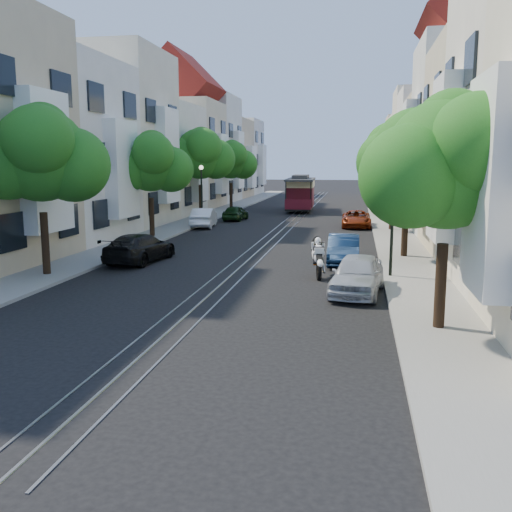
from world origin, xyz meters
The scene contains 27 objects.
ground centered at (0.00, 28.00, 0.00)m, with size 200.00×200.00×0.00m, color black.
sidewalk_east centered at (7.25, 28.00, 0.06)m, with size 2.50×80.00×0.12m, color gray.
sidewalk_west centered at (-7.25, 28.00, 0.06)m, with size 2.50×80.00×0.12m, color gray.
rail_left centered at (-0.55, 28.00, 0.01)m, with size 0.06×80.00×0.02m, color gray.
rail_slot centered at (0.00, 28.00, 0.01)m, with size 0.06×80.00×0.02m, color gray.
rail_right centered at (0.55, 28.00, 0.01)m, with size 0.06×80.00×0.02m, color gray.
lane_line centered at (0.00, 28.00, 0.00)m, with size 0.08×80.00×0.01m, color tan.
townhouses_east centered at (11.87, 27.91, 5.18)m, with size 7.75×72.00×12.00m.
townhouses_west centered at (-11.87, 27.91, 5.08)m, with size 7.75×72.00×11.76m.
tree_e_a centered at (7.26, -3.02, 4.40)m, with size 4.72×3.87×6.27m.
tree_e_b centered at (7.26, 8.98, 4.73)m, with size 4.93×4.08×6.68m.
tree_e_c centered at (7.26, 19.98, 4.60)m, with size 4.84×3.99×6.52m.
tree_e_d centered at (7.26, 30.98, 4.87)m, with size 5.01×4.16×6.85m.
tree_w_a centered at (-7.14, 1.98, 4.73)m, with size 4.93×4.08×6.68m.
tree_w_b centered at (-7.14, 13.98, 4.40)m, with size 4.72×3.87×6.27m.
tree_w_c centered at (-7.14, 24.98, 5.07)m, with size 5.13×4.28×7.09m.
tree_w_d centered at (-7.14, 35.98, 4.60)m, with size 4.84×3.99×6.52m.
lamp_east centered at (6.30, 4.00, 2.85)m, with size 0.32×0.32×4.16m.
lamp_west centered at (-6.30, 22.00, 2.85)m, with size 0.32×0.32×4.16m.
sportbike_rider centered at (3.47, 3.78, 0.90)m, with size 0.65×2.13×1.62m.
cable_car centered at (-0.26, 34.61, 1.80)m, with size 2.79×7.99×3.03m.
parked_car_e_near centered at (5.01, 1.10, 0.68)m, with size 1.62×4.02×1.37m, color #AAAEB6.
parked_car_e_mid centered at (4.40, 7.03, 0.65)m, with size 1.37×3.92×1.29m, color #0C1F3D.
parked_car_e_far centered at (4.92, 21.73, 0.59)m, with size 1.96×4.26×1.18m, color maroon.
parked_car_w_near centered at (-4.77, 5.80, 0.66)m, with size 1.85×4.54×1.32m, color black.
parked_car_w_mid centered at (-5.60, 19.97, 0.67)m, with size 1.42×4.06×1.34m, color white.
parked_car_w_far centered at (-4.40, 24.97, 0.59)m, with size 1.39×3.45×1.17m, color black.
Camera 1 is at (4.93, -18.55, 4.54)m, focal length 40.00 mm.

